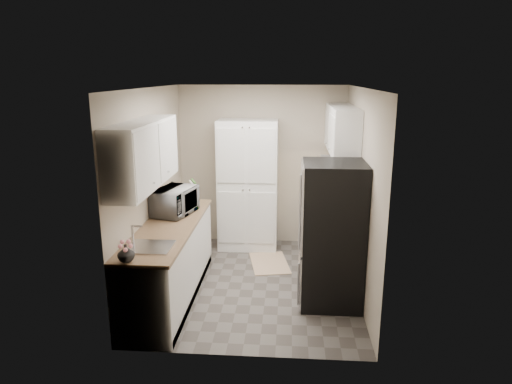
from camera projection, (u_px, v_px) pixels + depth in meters
ground at (254, 283)px, 5.98m from camera, size 3.20×3.20×0.00m
room_shell at (253, 161)px, 5.56m from camera, size 2.64×3.24×2.52m
pantry_cabinet at (248, 185)px, 7.01m from camera, size 0.90×0.55×2.00m
base_cabinet_left at (170, 263)px, 5.52m from camera, size 0.60×2.30×0.88m
countertop_left at (169, 227)px, 5.41m from camera, size 0.63×2.33×0.04m
base_cabinet_right at (325, 224)px, 6.95m from camera, size 0.60×0.80×0.88m
countertop_right at (326, 195)px, 6.83m from camera, size 0.63×0.83×0.04m
electric_range at (328, 240)px, 6.17m from camera, size 0.71×0.78×1.13m
refrigerator at (332, 234)px, 5.30m from camera, size 0.70×0.72×1.70m
microwave at (175, 201)px, 5.81m from camera, size 0.55×0.69×0.34m
wine_bottle at (173, 195)px, 6.16m from camera, size 0.08×0.08×0.31m
flower_vase at (126, 253)px, 4.34m from camera, size 0.20×0.20×0.17m
cutting_board at (195, 192)px, 6.30m from camera, size 0.12×0.25×0.32m
toaster_oven at (332, 184)px, 6.92m from camera, size 0.45×0.50×0.24m
fruit_basket at (333, 173)px, 6.88m from camera, size 0.30×0.30×0.10m
kitchen_mat at (269, 263)px, 6.60m from camera, size 0.65×0.89×0.01m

